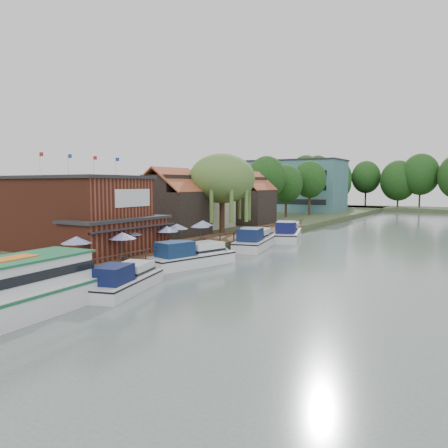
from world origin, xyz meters
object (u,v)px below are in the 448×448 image
Objects in this scene: umbrella_3 at (167,238)px; umbrella_0 at (77,252)px; hotel_block at (290,186)px; umbrella_4 at (177,235)px; cottage_a at (171,202)px; umbrella_5 at (200,233)px; cottage_b at (196,199)px; willow at (222,194)px; swan at (78,291)px; pub at (83,213)px; cottage_c at (248,198)px; umbrella_1 at (123,246)px; cruiser_3 at (287,230)px; umbrella_2 at (130,242)px; cruiser_0 at (125,276)px; cruiser_2 at (255,238)px; umbrella_6 at (203,231)px; cruiser_1 at (191,253)px.

umbrella_0 is at bearing -94.11° from umbrella_3.
hotel_block reaches higher than umbrella_4.
cottage_a is (7.00, -56.00, -1.90)m from hotel_block.
umbrella_5 is (1.02, 15.40, 0.00)m from umbrella_0.
cottage_b is 23.96m from umbrella_3.
willow is 23.69× the size of swan.
pub is 2.35× the size of cottage_c.
cruiser_3 is at bearing 83.46° from umbrella_1.
swan is at bearing -82.47° from umbrella_5.
cruiser_3 is (18.53, -45.72, -5.82)m from hotel_block.
cottage_b is 37.05m from swan.
hotel_block is at bearing 102.50° from swan.
umbrella_0 is at bearing -86.75° from umbrella_2.
cottage_c is 3.58× the size of umbrella_5.
umbrella_3 is (8.04, -11.05, -2.96)m from cottage_a.
cruiser_2 is at bearing 77.89° from cruiser_0.
cruiser_3 is (4.21, 31.46, -0.96)m from umbrella_0.
umbrella_6 is (7.47, -3.97, -2.96)m from cottage_a.
cottage_c is at bearing 123.97° from cruiser_1.
pub is 12.01m from umbrella_5.
umbrella_1 is 7.42m from swan.
umbrella_3 is (7.04, -30.05, -2.96)m from cottage_c.
cottage_c reaches higher than cruiser_2.
umbrella_2 reaches higher than swan.
hotel_block is 46.21m from cottage_b.
cruiser_1 reaches higher than swan.
umbrella_2 is 5.40× the size of swan.
pub is at bearing -120.37° from umbrella_6.
pub is at bearing -80.91° from cottage_b.
cruiser_3 is at bearing 77.54° from umbrella_4.
umbrella_1 is 2.80m from umbrella_2.
hotel_block is at bearing 102.55° from umbrella_4.
willow is 1.00× the size of cruiser_2.
cruiser_3 reaches higher than cruiser_1.
umbrella_0 is 0.27× the size of cruiser_0.
umbrella_6 reaches higher than cruiser_0.
umbrella_4 and umbrella_6 have the same top height.
hotel_block is at bearing 97.13° from cottage_a.
cottage_b is (-3.00, 10.00, 0.00)m from cottage_a.
cruiser_1 is at bearing -63.51° from umbrella_6.
umbrella_4 reaches higher than cruiser_2.
cottage_c is at bearing -77.80° from hotel_block.
cruiser_1 is at bearing 38.01° from umbrella_2.
cottage_c reaches higher than cruiser_0.
umbrella_1 reaches higher than cruiser_0.
cruiser_3 is at bearing 104.68° from cruiser_1.
swan is at bearing -70.51° from umbrella_1.
umbrella_0 reaches higher than cruiser_3.
umbrella_3 is 0.23× the size of cruiser_2.
hotel_block is at bearing 103.56° from umbrella_6.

